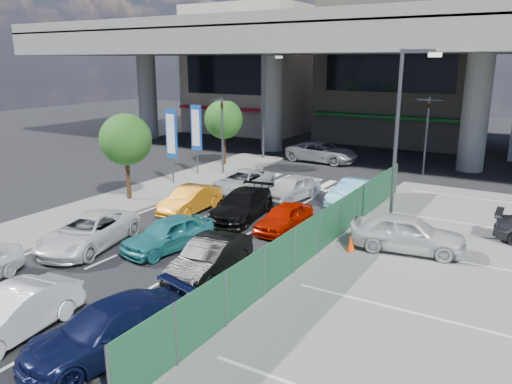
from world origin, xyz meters
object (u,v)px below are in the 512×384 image
Objects in this scene: hatch_black_mid_right at (210,258)px; signboard_near at (171,136)px; traffic_light_right at (428,116)px; signboard_far at (196,130)px; street_lamp_right at (401,128)px; wagon_silver_front_left at (242,182)px; tree_near at (126,140)px; sedan_black_mid at (242,205)px; kei_truck_front_right at (353,192)px; traffic_light_left at (222,116)px; minivan_navy_back at (109,329)px; taxi_teal_mid at (168,234)px; tree_far at (224,120)px; taxi_orange_left at (190,200)px; street_lamp_left at (265,98)px; parked_sedan_white at (407,233)px; taxi_orange_right at (284,218)px; sedan_white_front_mid at (291,188)px; crossing_wagon_silver at (322,152)px; traffic_cone at (351,243)px; sedan_white_mid_left at (88,232)px; hatch_white_back_mid at (13,314)px.

signboard_near is at bearing 129.37° from hatch_black_mid_right.
signboard_far is (-13.10, -8.01, -0.87)m from traffic_light_right.
street_lamp_right reaches higher than wagon_silver_front_left.
tree_near is 1.01× the size of sedan_black_mid.
traffic_light_left is at bearing 172.72° from kei_truck_front_right.
kei_truck_front_right is at bearing 103.04° from minivan_navy_back.
hatch_black_mid_right is at bearing -11.23° from taxi_teal_mid.
tree_far reaches higher than taxi_orange_left.
wagon_silver_front_left is (-9.60, 2.44, -4.09)m from street_lamp_right.
sedan_black_mid is (6.44, -13.55, -4.08)m from street_lamp_left.
signboard_near is 16.08m from parked_sedan_white.
wagon_silver_front_left is at bearing 141.05° from taxi_orange_right.
tree_far is at bearing 155.05° from sedan_white_front_mid.
street_lamp_left reaches higher than parked_sedan_white.
tree_far is at bearing 94.36° from tree_near.
street_lamp_right is 14.33m from minivan_navy_back.
kei_truck_front_right is at bearing 29.11° from parked_sedan_white.
sedan_white_front_mid is at bearing -155.90° from kei_truck_front_right.
parked_sedan_white is at bearing 0.33° from tree_near.
signboard_far is at bearing 151.30° from wagon_silver_front_left.
sedan_black_mid is at bearing -59.98° from wagon_silver_front_left.
traffic_light_right is 1.31× the size of taxi_orange_left.
hatch_black_mid_right is 21.85m from crossing_wagon_silver.
street_lamp_right is 6.43m from kei_truck_front_right.
traffic_cone is at bearing 113.49° from parked_sedan_white.
street_lamp_right reaches higher than traffic_light_left.
minivan_navy_back is (11.17, -21.70, -2.70)m from tree_far.
traffic_light_left is 7.62× the size of traffic_cone.
taxi_teal_mid is (-3.58, 6.57, 0.00)m from minivan_navy_back.
sedan_black_mid is 4.74m from wagon_silver_front_left.
traffic_light_left is 1.31× the size of kei_truck_front_right.
sedan_white_mid_left is 10.78m from traffic_cone.
taxi_orange_left is at bearing -64.16° from tree_far.
sedan_white_mid_left is at bearing 114.88° from hatch_white_back_mid.
tree_near is 8.65m from taxi_teal_mid.
signboard_near is 1.00× the size of signboard_far.
parked_sedan_white reaches higher than hatch_black_mid_right.
hatch_white_back_mid is 1.06× the size of kei_truck_front_right.
street_lamp_right is at bearing 54.73° from hatch_black_mid_right.
traffic_light_right is 1.09× the size of minivan_navy_back.
taxi_teal_mid reaches higher than taxi_orange_left.
sedan_white_mid_left reaches higher than taxi_orange_right.
tree_near is 0.97× the size of sedan_white_mid_left.
traffic_light_right is 15.48m from parked_sedan_white.
tree_near reaches higher than minivan_navy_back.
traffic_light_right is 15.71m from taxi_orange_right.
tree_far reaches higher than kei_truck_front_right.
traffic_light_right is 15.85m from sedan_black_mid.
hatch_black_mid_right is at bearing -49.07° from taxi_orange_left.
tree_far reaches higher than signboard_far.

